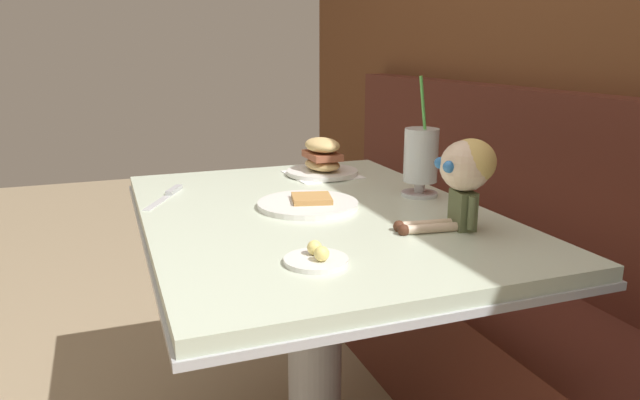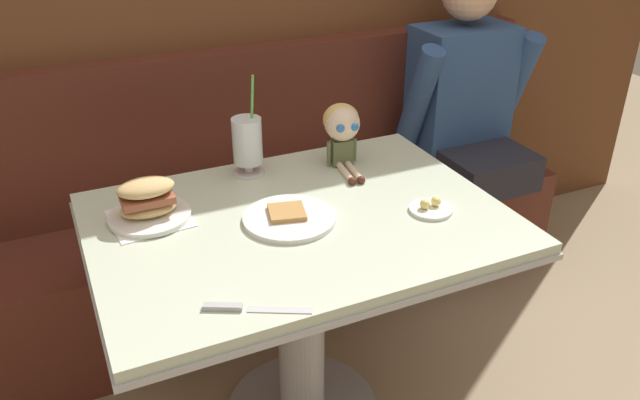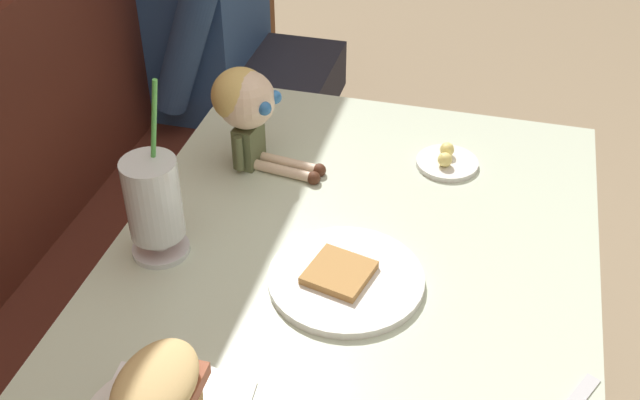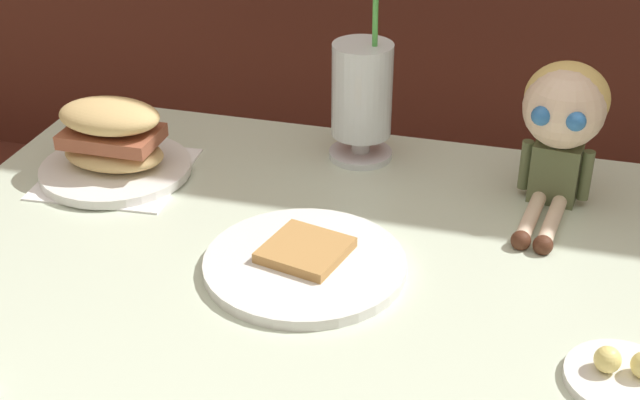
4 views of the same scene
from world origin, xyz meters
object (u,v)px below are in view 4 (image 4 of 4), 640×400
(sandwich_plate, at_px, (113,146))
(butter_saucer, at_px, (624,375))
(toast_plate, at_px, (305,263))
(milkshake_glass, at_px, (362,96))
(seated_doll, at_px, (563,115))

(sandwich_plate, height_order, butter_saucer, sandwich_plate)
(toast_plate, height_order, sandwich_plate, sandwich_plate)
(milkshake_glass, xyz_separation_m, butter_saucer, (0.38, -0.43, -0.09))
(butter_saucer, bearing_deg, milkshake_glass, 131.18)
(seated_doll, bearing_deg, butter_saucer, -76.57)
(toast_plate, relative_size, butter_saucer, 2.08)
(toast_plate, relative_size, sandwich_plate, 1.14)
(milkshake_glass, relative_size, butter_saucer, 2.63)
(toast_plate, height_order, milkshake_glass, milkshake_glass)
(sandwich_plate, xyz_separation_m, seated_doll, (0.62, 0.09, 0.08))
(milkshake_glass, xyz_separation_m, sandwich_plate, (-0.33, -0.15, -0.05))
(butter_saucer, xyz_separation_m, seated_doll, (-0.09, 0.37, 0.12))
(milkshake_glass, xyz_separation_m, seated_doll, (0.29, -0.06, 0.03))
(sandwich_plate, distance_m, butter_saucer, 0.76)
(toast_plate, xyz_separation_m, seated_doll, (0.28, 0.26, 0.12))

